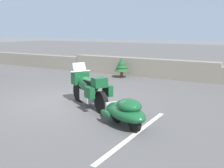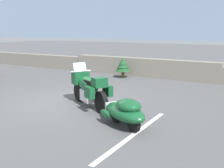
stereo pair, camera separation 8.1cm
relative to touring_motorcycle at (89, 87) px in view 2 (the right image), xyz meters
The scene contains 6 objects.
ground_plane 1.16m from the touring_motorcycle, behind, with size 80.00×80.00×0.00m, color #4C4C4F.
stone_guard_wall 6.24m from the touring_motorcycle, 97.80° to the left, with size 24.00×0.58×0.95m.
touring_motorcycle is the anchor object (origin of this frame).
car_shaped_trailer 2.14m from the touring_motorcycle, 29.96° to the right, with size 2.09×1.41×0.76m.
pine_sapling_near 5.55m from the touring_motorcycle, 107.15° to the left, with size 0.77×0.77×1.03m.
parking_stripe_marker 2.72m from the touring_motorcycle, 30.92° to the right, with size 0.12×3.60×0.01m, color silver.
Camera 2 is at (5.83, -6.95, 2.40)m, focal length 43.41 mm.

